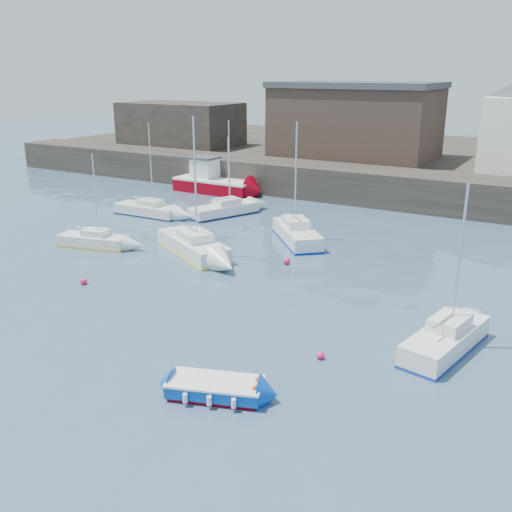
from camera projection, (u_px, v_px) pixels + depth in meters
The scene contains 16 objects.
water at pixel (106, 372), 22.91m from camera, with size 220.00×220.00×0.00m, color #2D4760.
quay_wall at pixel (384, 187), 51.21m from camera, with size 90.00×5.00×3.00m, color #28231E.
land_strip at pixel (433, 162), 66.03m from camera, with size 90.00×32.00×2.80m, color #28231E.
warehouse at pixel (356, 120), 59.05m from camera, with size 16.40×10.40×7.60m.
bldg_west at pixel (181, 124), 69.13m from camera, with size 14.00×8.00×5.00m.
blue_dinghy at pixel (215, 388), 21.04m from camera, with size 3.85×2.60×0.68m.
fishing_boat at pixel (213, 181), 56.20m from camera, with size 8.35×3.26×5.50m.
sailboat_a at pixel (94, 240), 38.95m from camera, with size 5.13×2.65×6.37m.
sailboat_b at pixel (193, 245), 37.43m from camera, with size 7.13×5.25×8.90m.
sailboat_c at pixel (446, 339), 24.43m from camera, with size 2.82×5.73×7.23m.
sailboat_e at pixel (148, 210), 47.33m from camera, with size 5.91×1.99×7.57m.
sailboat_f at pixel (297, 233), 40.13m from camera, with size 5.74×6.06×8.24m.
sailboat_h at pixel (224, 209), 47.35m from camera, with size 4.11×6.27×7.72m.
buoy_near at pixel (84, 284), 32.23m from camera, with size 0.38×0.38×0.38m, color #FF195D.
buoy_mid at pixel (320, 359), 23.92m from camera, with size 0.34×0.34×0.34m, color #FF195D.
buoy_far at pixel (287, 264), 35.59m from camera, with size 0.43×0.43×0.43m, color #FF195D.
Camera 1 is at (15.41, -14.55, 11.56)m, focal length 40.00 mm.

